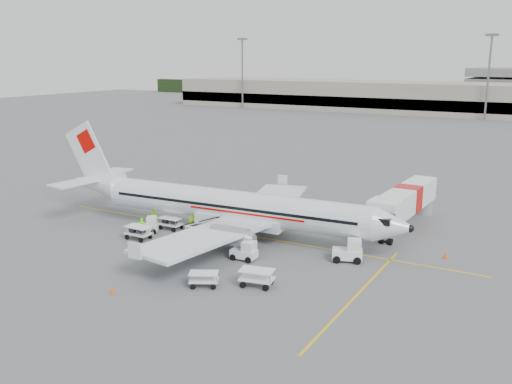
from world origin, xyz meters
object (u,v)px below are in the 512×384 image
(tug_mid, at_px, (244,250))
(tug_aft, at_px, (147,225))
(jet_bridge, at_px, (407,207))
(tug_fore, at_px, (347,250))
(aircraft, at_px, (234,185))
(belt_loader, at_px, (205,222))

(tug_mid, xyz_separation_m, tug_aft, (-11.95, 1.92, -0.04))
(jet_bridge, height_order, tug_fore, jet_bridge)
(jet_bridge, relative_size, tug_aft, 7.92)
(tug_fore, height_order, tug_aft, tug_fore)
(aircraft, xyz_separation_m, jet_bridge, (13.64, 10.32, -2.79))
(aircraft, relative_size, tug_aft, 17.47)
(belt_loader, bearing_deg, tug_mid, -20.55)
(tug_fore, relative_size, tug_aft, 1.21)
(tug_fore, xyz_separation_m, tug_aft, (-19.61, -1.97, -0.16))
(aircraft, xyz_separation_m, tug_mid, (4.18, -5.28, -4.08))
(aircraft, relative_size, tug_fore, 14.48)
(belt_loader, height_order, tug_mid, belt_loader)
(aircraft, relative_size, belt_loader, 7.02)
(tug_aft, bearing_deg, aircraft, -7.26)
(belt_loader, height_order, tug_fore, belt_loader)
(aircraft, height_order, belt_loader, aircraft)
(tug_fore, relative_size, tug_mid, 1.15)
(aircraft, bearing_deg, tug_fore, -9.75)
(aircraft, xyz_separation_m, tug_fore, (11.85, -1.38, -3.96))
(belt_loader, bearing_deg, jet_bridge, 46.26)
(jet_bridge, height_order, tug_aft, jet_bridge)
(jet_bridge, height_order, belt_loader, jet_bridge)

